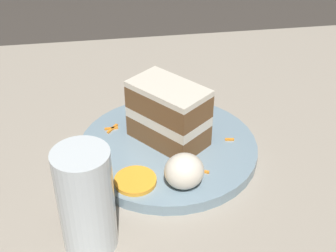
% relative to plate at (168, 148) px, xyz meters
% --- Properties ---
extents(ground_plane, '(6.00, 6.00, 0.00)m').
position_rel_plate_xyz_m(ground_plane, '(0.04, -0.01, -0.04)').
color(ground_plane, '#38332D').
rests_on(ground_plane, ground).
extents(dining_table, '(1.16, 0.90, 0.03)m').
position_rel_plate_xyz_m(dining_table, '(0.04, -0.01, -0.03)').
color(dining_table, gray).
rests_on(dining_table, ground).
extents(plate, '(0.27, 0.27, 0.02)m').
position_rel_plate_xyz_m(plate, '(0.00, 0.00, 0.00)').
color(plate, gray).
rests_on(plate, dining_table).
extents(cake_slice, '(0.13, 0.13, 0.10)m').
position_rel_plate_xyz_m(cake_slice, '(0.00, 0.01, 0.06)').
color(cake_slice, brown).
rests_on(cake_slice, plate).
extents(cream_dollop, '(0.05, 0.05, 0.05)m').
position_rel_plate_xyz_m(cream_dollop, '(0.01, -0.10, 0.03)').
color(cream_dollop, silver).
rests_on(cream_dollop, plate).
extents(orange_garnish, '(0.06, 0.06, 0.01)m').
position_rel_plate_xyz_m(orange_garnish, '(-0.06, -0.08, 0.01)').
color(orange_garnish, orange).
rests_on(orange_garnish, plate).
extents(carrot_shreds_scatter, '(0.20, 0.14, 0.00)m').
position_rel_plate_xyz_m(carrot_shreds_scatter, '(-0.03, 0.02, 0.01)').
color(carrot_shreds_scatter, orange).
rests_on(carrot_shreds_scatter, plate).
extents(drinking_glass, '(0.07, 0.07, 0.14)m').
position_rel_plate_xyz_m(drinking_glass, '(-0.12, -0.16, 0.05)').
color(drinking_glass, silver).
rests_on(drinking_glass, dining_table).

